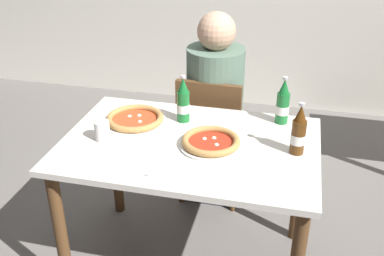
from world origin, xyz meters
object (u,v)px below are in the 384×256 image
object	(u,v)px
diner_seated	(214,114)
beer_bottle_center	(183,102)
pizza_margherita_near	(211,142)
beer_bottle_right	(299,132)
dining_table_main	(190,163)
chair_behind_table	(212,132)
paper_cup	(102,131)
beer_bottle_left	(283,104)
napkin_with_cutlery	(149,163)
pizza_marinara_far	(135,119)

from	to	relation	value
diner_seated	beer_bottle_center	distance (m)	0.53
pizza_margherita_near	beer_bottle_right	world-z (taller)	beer_bottle_right
dining_table_main	chair_behind_table	bearing A→B (deg)	90.84
chair_behind_table	diner_seated	size ratio (longest dim) A/B	0.70
paper_cup	beer_bottle_center	bearing A→B (deg)	41.11
diner_seated	beer_bottle_right	xyz separation A→B (m)	(0.50, -0.64, 0.27)
chair_behind_table	beer_bottle_left	bearing A→B (deg)	146.65
dining_table_main	paper_cup	distance (m)	0.44
napkin_with_cutlery	beer_bottle_left	bearing A→B (deg)	45.29
pizza_margherita_near	beer_bottle_center	size ratio (longest dim) A/B	1.18
pizza_marinara_far	pizza_margherita_near	bearing A→B (deg)	-18.36
beer_bottle_left	pizza_marinara_far	bearing A→B (deg)	-165.68
pizza_margherita_near	paper_cup	xyz separation A→B (m)	(-0.51, -0.06, 0.03)
chair_behind_table	pizza_marinara_far	world-z (taller)	chair_behind_table
beer_bottle_center	chair_behind_table	bearing A→B (deg)	79.29
pizza_margherita_near	beer_bottle_center	world-z (taller)	beer_bottle_center
dining_table_main	diner_seated	bearing A→B (deg)	90.50
dining_table_main	beer_bottle_left	xyz separation A→B (m)	(0.40, 0.31, 0.22)
chair_behind_table	pizza_margherita_near	xyz separation A→B (m)	(0.11, -0.62, 0.29)
napkin_with_cutlery	dining_table_main	bearing A→B (deg)	60.83
dining_table_main	pizza_marinara_far	world-z (taller)	pizza_marinara_far
chair_behind_table	napkin_with_cutlery	xyz separation A→B (m)	(-0.12, -0.84, 0.27)
paper_cup	beer_bottle_left	bearing A→B (deg)	25.11
dining_table_main	beer_bottle_center	xyz separation A→B (m)	(-0.08, 0.21, 0.22)
dining_table_main	beer_bottle_center	bearing A→B (deg)	111.73
dining_table_main	paper_cup	world-z (taller)	paper_cup
napkin_with_cutlery	paper_cup	world-z (taller)	paper_cup
beer_bottle_left	beer_bottle_center	bearing A→B (deg)	-168.57
pizza_marinara_far	paper_cup	distance (m)	0.22
chair_behind_table	pizza_margherita_near	distance (m)	0.70
beer_bottle_right	pizza_margherita_near	bearing A→B (deg)	-174.92
diner_seated	paper_cup	xyz separation A→B (m)	(-0.40, -0.73, 0.21)
pizza_marinara_far	beer_bottle_right	bearing A→B (deg)	-7.43
pizza_margherita_near	beer_bottle_right	distance (m)	0.40
chair_behind_table	beer_bottle_left	size ratio (longest dim) A/B	3.44
diner_seated	paper_cup	size ratio (longest dim) A/B	12.73
pizza_margherita_near	beer_bottle_right	xyz separation A→B (m)	(0.39, 0.03, 0.08)
dining_table_main	beer_bottle_center	distance (m)	0.32
napkin_with_cutlery	pizza_marinara_far	bearing A→B (deg)	118.30
beer_bottle_right	dining_table_main	bearing A→B (deg)	-177.51
pizza_marinara_far	paper_cup	size ratio (longest dim) A/B	3.32
dining_table_main	pizza_marinara_far	xyz separation A→B (m)	(-0.32, 0.13, 0.14)
pizza_marinara_far	beer_bottle_right	distance (m)	0.82
dining_table_main	pizza_margherita_near	size ratio (longest dim) A/B	4.12
napkin_with_cutlery	diner_seated	bearing A→B (deg)	82.28
dining_table_main	diner_seated	world-z (taller)	diner_seated
beer_bottle_left	beer_bottle_right	bearing A→B (deg)	-73.31
pizza_margherita_near	beer_bottle_left	world-z (taller)	beer_bottle_left
pizza_margherita_near	pizza_marinara_far	xyz separation A→B (m)	(-0.42, 0.14, -0.00)
chair_behind_table	paper_cup	world-z (taller)	chair_behind_table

